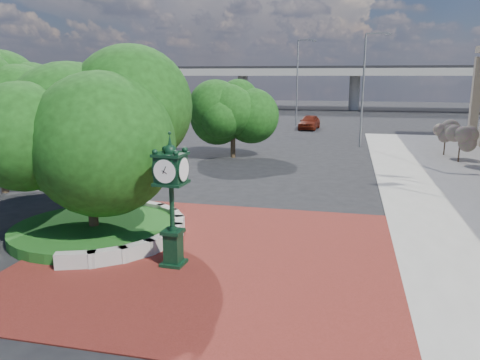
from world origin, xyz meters
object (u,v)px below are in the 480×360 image
Objects in this scene: street_lamp_near at (366,81)px; street_lamp_far at (299,76)px; post_clock at (172,195)px; parked_car at (309,122)px.

street_lamp_far is at bearing 114.77° from street_lamp_near.
street_lamp_near is at bearing 76.75° from post_clock.
street_lamp_near is (5.57, -12.54, 4.65)m from parked_car.
post_clock is 0.42× the size of street_lamp_far.
post_clock is 28.53m from street_lamp_near.
parked_car is at bearing 88.67° from post_clock.
street_lamp_near is at bearing -60.33° from parked_car.
post_clock is 0.88× the size of parked_car.
street_lamp_far is at bearing 123.94° from parked_car.
street_lamp_far reaches higher than parked_car.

